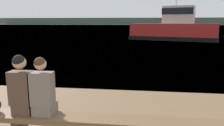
% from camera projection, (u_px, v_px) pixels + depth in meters
% --- Properties ---
extents(water_surface, '(240.00, 240.00, 0.00)m').
position_uv_depth(water_surface, '(138.00, 26.00, 123.50)').
color(water_surface, '#5684A3').
rests_on(water_surface, ground).
extents(far_shoreline, '(600.00, 12.00, 5.58)m').
position_uv_depth(far_shoreline, '(138.00, 21.00, 190.72)').
color(far_shoreline, '#424738').
rests_on(far_shoreline, ground).
extents(bench_main, '(6.99, 0.40, 0.43)m').
position_uv_depth(bench_main, '(19.00, 118.00, 3.74)').
color(bench_main, brown).
rests_on(bench_main, ground).
extents(person_left, '(0.37, 0.38, 1.02)m').
position_uv_depth(person_left, '(22.00, 88.00, 3.63)').
color(person_left, '#4C382D').
rests_on(person_left, bench_main).
extents(person_right, '(0.37, 0.37, 0.99)m').
position_uv_depth(person_right, '(42.00, 90.00, 3.60)').
color(person_right, '#70665B').
rests_on(person_right, bench_main).
extents(tugboat_red, '(9.96, 6.40, 6.16)m').
position_uv_depth(tugboat_red, '(174.00, 29.00, 24.29)').
color(tugboat_red, red).
rests_on(tugboat_red, water_surface).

